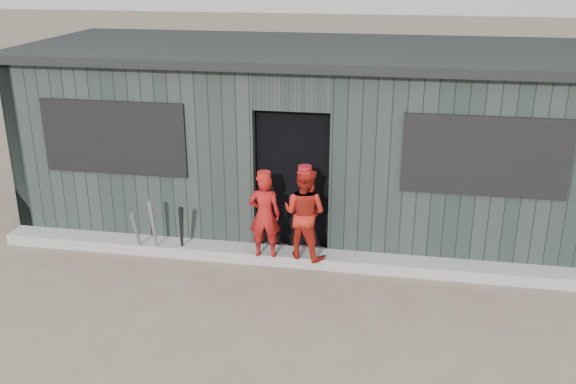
% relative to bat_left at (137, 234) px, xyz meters
% --- Properties ---
extents(ground, '(80.00, 80.00, 0.00)m').
position_rel_bat_left_xyz_m(ground, '(2.02, -1.61, -0.34)').
color(ground, brown).
rests_on(ground, ground).
extents(curb, '(8.00, 0.36, 0.15)m').
position_rel_bat_left_xyz_m(curb, '(2.02, 0.21, -0.26)').
color(curb, '#959691').
rests_on(curb, ground).
extents(bat_left, '(0.07, 0.27, 0.68)m').
position_rel_bat_left_xyz_m(bat_left, '(0.00, 0.00, 0.00)').
color(bat_left, gray).
rests_on(bat_left, ground).
extents(bat_mid, '(0.09, 0.19, 0.84)m').
position_rel_bat_left_xyz_m(bat_mid, '(0.23, 0.03, 0.08)').
color(bat_mid, gray).
rests_on(bat_mid, ground).
extents(bat_right, '(0.17, 0.25, 0.76)m').
position_rel_bat_left_xyz_m(bat_right, '(0.60, 0.08, 0.04)').
color(bat_right, black).
rests_on(bat_right, ground).
extents(player_red_left, '(0.44, 0.31, 1.13)m').
position_rel_bat_left_xyz_m(player_red_left, '(1.74, 0.05, 0.38)').
color(player_red_left, '#9E1513').
rests_on(player_red_left, curb).
extents(player_red_right, '(0.71, 0.62, 1.21)m').
position_rel_bat_left_xyz_m(player_red_right, '(2.25, 0.11, 0.42)').
color(player_red_right, '#B02015').
rests_on(player_red_right, curb).
extents(player_grey_back, '(0.67, 0.56, 1.18)m').
position_rel_bat_left_xyz_m(player_grey_back, '(2.20, 0.86, 0.25)').
color(player_grey_back, '#ACACAC').
rests_on(player_grey_back, ground).
extents(dugout, '(8.30, 3.30, 2.62)m').
position_rel_bat_left_xyz_m(dugout, '(2.02, 1.89, 0.95)').
color(dugout, black).
rests_on(dugout, ground).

